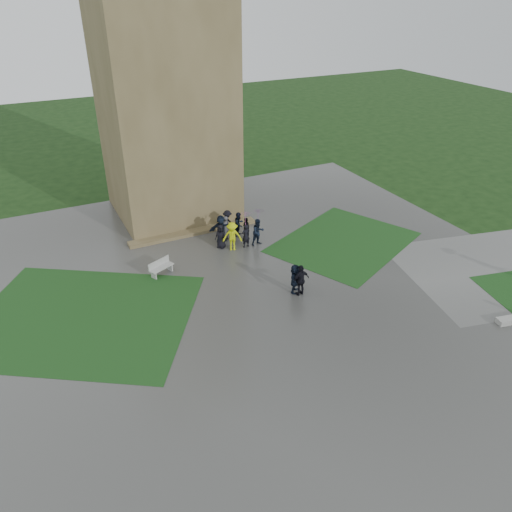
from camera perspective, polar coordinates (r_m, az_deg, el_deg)
name	(u,v)px	position (r m, az deg, el deg)	size (l,w,h in m)	color
ground	(264,316)	(26.12, 0.90, -6.86)	(120.00, 120.00, 0.00)	black
plaza	(247,296)	(27.59, -0.99, -4.65)	(34.00, 34.00, 0.02)	#373735
lawn_inset_left	(83,317)	(27.49, -19.21, -6.63)	(11.00, 9.00, 0.01)	#133613
lawn_inset_right	(344,242)	(33.62, 10.00, 1.57)	(9.00, 7.00, 0.01)	#133613
tower	(163,87)	(35.70, -10.55, 18.48)	(8.00, 8.00, 18.00)	brown
tower_plinth	(194,232)	(34.48, -7.11, 2.73)	(9.00, 0.80, 0.22)	brown
bench	(161,267)	(29.88, -10.82, -1.26)	(1.62, 1.09, 0.90)	#A3A29E
visitor_cluster	(236,228)	(32.62, -2.34, 3.23)	(3.34, 3.47, 2.50)	black
pedestrian_mid	(295,278)	(27.61, 4.46, -2.58)	(1.59, 0.57, 1.71)	black
pedestrian_near	(301,280)	(27.36, 5.14, -2.77)	(1.08, 0.61, 1.84)	black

